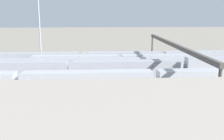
{
  "coord_description": "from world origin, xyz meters",
  "views": [
    {
      "loc": [
        1.3,
        56.47,
        15.69
      ],
      "look_at": [
        -2.3,
        -2.56,
        2.5
      ],
      "focal_mm": 42.97,
      "sensor_mm": 36.0,
      "label": 1
    }
  ],
  "objects": [
    {
      "name": "ground_plane",
      "position": [
        0.0,
        0.0,
        0.0
      ],
      "size": [
        400.0,
        400.0,
        0.0
      ],
      "primitive_type": "plane",
      "color": "gray"
    },
    {
      "name": "track_bed_1",
      "position": [
        0.0,
        -15.0,
        0.06
      ],
      "size": [
        140.0,
        2.8,
        0.12
      ],
      "primitive_type": "cube",
      "color": "#3D3833",
      "rests_on": "ground_plane"
    },
    {
      "name": "track_bed_5",
      "position": [
        0.0,
        5.0,
        0.06
      ],
      "size": [
        140.0,
        2.8,
        0.12
      ],
      "primitive_type": "cube",
      "color": "#3D3833",
      "rests_on": "ground_plane"
    },
    {
      "name": "track_bed_6",
      "position": [
        0.0,
        10.0,
        0.06
      ],
      "size": [
        140.0,
        2.8,
        0.12
      ],
      "primitive_type": "cube",
      "color": "#4C443D",
      "rests_on": "ground_plane"
    },
    {
      "name": "track_bed_3",
      "position": [
        0.0,
        -5.0,
        0.06
      ],
      "size": [
        140.0,
        2.8,
        0.12
      ],
      "primitive_type": "cube",
      "color": "#3D3833",
      "rests_on": "ground_plane"
    },
    {
      "name": "track_bed_0",
      "position": [
        0.0,
        -20.0,
        0.06
      ],
      "size": [
        140.0,
        2.8,
        0.12
      ],
      "primitive_type": "cube",
      "color": "#4C443D",
      "rests_on": "ground_plane"
    },
    {
      "name": "light_mast_2",
      "position": [
        17.38,
        -22.44,
        18.23
      ],
      "size": [
        2.8,
        0.7,
        28.86
      ],
      "color": "#9EA0A5",
      "rests_on": "ground_plane"
    },
    {
      "name": "track_bed_2",
      "position": [
        0.0,
        -10.0,
        0.06
      ],
      "size": [
        140.0,
        2.8,
        0.12
      ],
      "primitive_type": "cube",
      "color": "#4C443D",
      "rests_on": "ground_plane"
    },
    {
      "name": "train_on_track_1",
      "position": [
        -5.23,
        -15.0,
        2.0
      ],
      "size": [
        47.2,
        3.06,
        3.8
      ],
      "color": "#B7BABF",
      "rests_on": "ground_plane"
    },
    {
      "name": "train_on_track_2",
      "position": [
        4.18,
        -10.0,
        2.07
      ],
      "size": [
        139.0,
        3.0,
        4.4
      ],
      "color": "#285193",
      "rests_on": "ground_plane"
    },
    {
      "name": "train_on_track_0",
      "position": [
        -4.86,
        -20.0,
        2.08
      ],
      "size": [
        114.8,
        3.0,
        4.4
      ],
      "color": "#285193",
      "rests_on": "ground_plane"
    },
    {
      "name": "track_bed_8",
      "position": [
        0.0,
        20.0,
        0.06
      ],
      "size": [
        140.0,
        2.8,
        0.12
      ],
      "primitive_type": "cube",
      "color": "#4C443D",
      "rests_on": "ground_plane"
    },
    {
      "name": "train_on_track_8",
      "position": [
        -0.22,
        20.0,
        2.02
      ],
      "size": [
        71.4,
        3.0,
        3.8
      ],
      "color": "#B7BABF",
      "rests_on": "ground_plane"
    },
    {
      "name": "track_bed_7",
      "position": [
        0.0,
        15.0,
        0.06
      ],
      "size": [
        140.0,
        2.8,
        0.12
      ],
      "primitive_type": "cube",
      "color": "#3D3833",
      "rests_on": "ground_plane"
    },
    {
      "name": "train_on_track_4",
      "position": [
        18.93,
        0.0,
        2.62
      ],
      "size": [
        71.4,
        3.0,
        5.0
      ],
      "color": "#A8AAB2",
      "rests_on": "ground_plane"
    },
    {
      "name": "train_on_track_6",
      "position": [
        2.81,
        10.0,
        2.62
      ],
      "size": [
        119.8,
        3.06,
        5.0
      ],
      "color": "#B7BABF",
      "rests_on": "ground_plane"
    },
    {
      "name": "track_bed_4",
      "position": [
        0.0,
        0.0,
        0.06
      ],
      "size": [
        140.0,
        2.8,
        0.12
      ],
      "primitive_type": "cube",
      "color": "#4C443D",
      "rests_on": "ground_plane"
    },
    {
      "name": "signal_gantry",
      "position": [
        -15.54,
        0.0,
        7.8
      ],
      "size": [
        0.7,
        45.0,
        8.8
      ],
      "color": "#4C4742",
      "rests_on": "ground_plane"
    }
  ]
}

